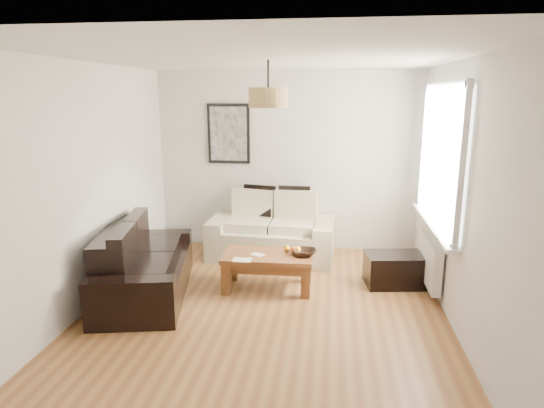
# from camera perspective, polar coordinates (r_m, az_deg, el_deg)

# --- Properties ---
(floor) EXTENTS (4.50, 4.50, 0.00)m
(floor) POSITION_cam_1_polar(r_m,az_deg,el_deg) (5.07, -0.90, -13.21)
(floor) COLOR brown
(floor) RESTS_ON ground
(ceiling) EXTENTS (3.80, 4.50, 0.00)m
(ceiling) POSITION_cam_1_polar(r_m,az_deg,el_deg) (4.55, -1.03, 17.54)
(ceiling) COLOR white
(ceiling) RESTS_ON floor
(wall_back) EXTENTS (3.80, 0.04, 2.60)m
(wall_back) POSITION_cam_1_polar(r_m,az_deg,el_deg) (6.84, 1.80, 5.21)
(wall_back) COLOR silver
(wall_back) RESTS_ON floor
(wall_front) EXTENTS (3.80, 0.04, 2.60)m
(wall_front) POSITION_cam_1_polar(r_m,az_deg,el_deg) (2.53, -8.51, -9.31)
(wall_front) COLOR silver
(wall_front) RESTS_ON floor
(wall_left) EXTENTS (0.04, 4.50, 2.60)m
(wall_left) POSITION_cam_1_polar(r_m,az_deg,el_deg) (5.26, -21.91, 1.77)
(wall_left) COLOR silver
(wall_left) RESTS_ON floor
(wall_right) EXTENTS (0.04, 4.50, 2.60)m
(wall_right) POSITION_cam_1_polar(r_m,az_deg,el_deg) (4.75, 22.33, 0.59)
(wall_right) COLOR silver
(wall_right) RESTS_ON floor
(window_bay) EXTENTS (0.14, 1.90, 1.60)m
(window_bay) POSITION_cam_1_polar(r_m,az_deg,el_deg) (5.46, 20.12, 5.52)
(window_bay) COLOR white
(window_bay) RESTS_ON wall_right
(radiator) EXTENTS (0.10, 0.90, 0.52)m
(radiator) POSITION_cam_1_polar(r_m,az_deg,el_deg) (5.73, 18.75, -6.62)
(radiator) COLOR white
(radiator) RESTS_ON wall_right
(poster) EXTENTS (0.62, 0.04, 0.87)m
(poster) POSITION_cam_1_polar(r_m,az_deg,el_deg) (6.90, -5.32, 8.57)
(poster) COLOR black
(poster) RESTS_ON wall_back
(pendant_shade) EXTENTS (0.40, 0.40, 0.20)m
(pendant_shade) POSITION_cam_1_polar(r_m,az_deg,el_deg) (4.83, -0.47, 12.90)
(pendant_shade) COLOR tan
(pendant_shade) RESTS_ON ceiling
(loveseat_cream) EXTENTS (1.78, 1.03, 0.86)m
(loveseat_cream) POSITION_cam_1_polar(r_m,az_deg,el_deg) (6.58, 0.00, -2.86)
(loveseat_cream) COLOR beige
(loveseat_cream) RESTS_ON floor
(sofa_leather) EXTENTS (1.23, 1.96, 0.79)m
(sofa_leather) POSITION_cam_1_polar(r_m,az_deg,el_deg) (5.56, -15.27, -6.83)
(sofa_leather) COLOR black
(sofa_leather) RESTS_ON floor
(coffee_table) EXTENTS (1.06, 0.60, 0.43)m
(coffee_table) POSITION_cam_1_polar(r_m,az_deg,el_deg) (5.58, -0.53, -8.22)
(coffee_table) COLOR brown
(coffee_table) RESTS_ON floor
(ottoman) EXTENTS (0.74, 0.54, 0.39)m
(ottoman) POSITION_cam_1_polar(r_m,az_deg,el_deg) (5.87, 14.77, -7.78)
(ottoman) COLOR black
(ottoman) RESTS_ON floor
(cushion_left) EXTENTS (0.47, 0.23, 0.45)m
(cushion_left) POSITION_cam_1_polar(r_m,az_deg,el_deg) (6.73, -1.64, 0.43)
(cushion_left) COLOR black
(cushion_left) RESTS_ON loveseat_cream
(cushion_right) EXTENTS (0.45, 0.15, 0.45)m
(cushion_right) POSITION_cam_1_polar(r_m,az_deg,el_deg) (6.67, 2.72, 0.30)
(cushion_right) COLOR black
(cushion_right) RESTS_ON loveseat_cream
(fruit_bowl) EXTENTS (0.29, 0.29, 0.07)m
(fruit_bowl) POSITION_cam_1_polar(r_m,az_deg,el_deg) (5.47, 4.03, -5.94)
(fruit_bowl) COLOR black
(fruit_bowl) RESTS_ON coffee_table
(orange_a) EXTENTS (0.08, 0.08, 0.07)m
(orange_a) POSITION_cam_1_polar(r_m,az_deg,el_deg) (5.54, 2.65, -5.59)
(orange_a) COLOR #E75D13
(orange_a) RESTS_ON fruit_bowl
(orange_b) EXTENTS (0.09, 0.09, 0.08)m
(orange_b) POSITION_cam_1_polar(r_m,az_deg,el_deg) (5.55, 3.15, -5.56)
(orange_b) COLOR orange
(orange_b) RESTS_ON fruit_bowl
(orange_c) EXTENTS (0.09, 0.09, 0.07)m
(orange_c) POSITION_cam_1_polar(r_m,az_deg,el_deg) (5.59, 1.82, -5.42)
(orange_c) COLOR orange
(orange_c) RESTS_ON fruit_bowl
(papers) EXTENTS (0.21, 0.15, 0.01)m
(papers) POSITION_cam_1_polar(r_m,az_deg,el_deg) (5.32, -3.70, -6.85)
(papers) COLOR silver
(papers) RESTS_ON coffee_table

